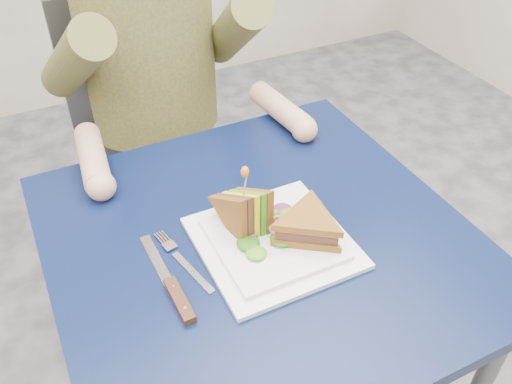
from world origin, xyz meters
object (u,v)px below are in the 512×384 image
plate (273,241)px  knife (175,292)px  table (260,266)px  sandwich_upright (246,213)px  chair (152,129)px  sandwich_flat (308,226)px  diner (147,21)px  fork (184,263)px

plate → knife: (-0.20, -0.03, -0.00)m
table → sandwich_upright: 0.14m
plate → sandwich_upright: size_ratio=1.79×
chair → sandwich_flat: size_ratio=4.67×
plate → diner: bearing=90.9°
sandwich_flat → knife: bearing=-178.6°
chair → sandwich_upright: size_ratio=6.39×
fork → knife: (-0.04, -0.06, 0.00)m
table → fork: 0.17m
chair → sandwich_upright: chair is taller
table → sandwich_upright: bearing=146.4°
diner → sandwich_upright: diner is taller
chair → plate: size_ratio=3.58×
diner → sandwich_upright: size_ratio=5.12×
table → sandwich_upright: sandwich_upright is taller
table → diner: bearing=90.0°
sandwich_upright → knife: bearing=-155.2°
chair → plate: 0.78m
plate → fork: plate is taller
sandwich_upright → fork: bearing=-171.9°
sandwich_upright → table: bearing=-33.6°
knife → plate: bearing=9.0°
table → plate: plate is taller
chair → sandwich_upright: (-0.02, -0.71, 0.24)m
table → sandwich_upright: (-0.02, 0.01, 0.13)m
plate → sandwich_flat: bearing=-24.4°
plate → sandwich_flat: (0.05, -0.02, 0.04)m
diner → table: bearing=-90.0°
knife → sandwich_flat: bearing=1.4°
sandwich_flat → knife: 0.26m
sandwich_flat → fork: bearing=166.5°
fork → knife: bearing=-122.9°
table → plate: bearing=-70.5°
table → diner: diner is taller
chair → plate: bearing=-89.2°
sandwich_flat → fork: size_ratio=1.12×
sandwich_flat → sandwich_upright: sandwich_upright is taller
chair → diner: (-0.00, -0.11, 0.37)m
table → fork: fork is taller
chair → fork: 0.77m
table → diner: (-0.00, 0.62, 0.26)m
sandwich_upright → chair: bearing=88.2°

